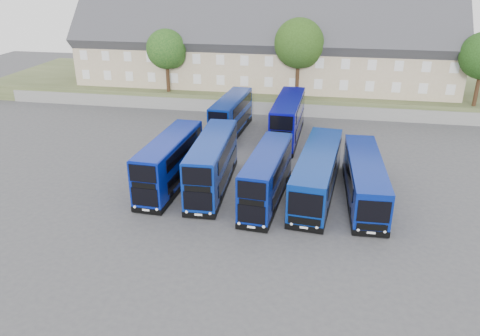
# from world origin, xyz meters

# --- Properties ---
(ground) EXTENTS (120.00, 120.00, 0.00)m
(ground) POSITION_xyz_m (0.00, 0.00, 0.00)
(ground) COLOR #424247
(ground) RESTS_ON ground
(retaining_wall) EXTENTS (70.00, 0.40, 1.50)m
(retaining_wall) POSITION_xyz_m (0.00, 24.00, 0.75)
(retaining_wall) COLOR slate
(retaining_wall) RESTS_ON ground
(earth_bank) EXTENTS (80.00, 20.00, 2.00)m
(earth_bank) POSITION_xyz_m (0.00, 34.00, 1.00)
(earth_bank) COLOR #45522E
(earth_bank) RESTS_ON ground
(terrace_row) EXTENTS (48.00, 10.40, 11.20)m
(terrace_row) POSITION_xyz_m (-3.00, 30.00, 6.60)
(terrace_row) COLOR tan
(terrace_row) RESTS_ON earth_bank
(dd_front_left) EXTENTS (2.80, 10.26, 4.04)m
(dd_front_left) POSITION_xyz_m (-6.43, 2.71, 1.98)
(dd_front_left) COLOR navy
(dd_front_left) RESTS_ON ground
(dd_front_mid) EXTENTS (2.82, 10.56, 4.16)m
(dd_front_mid) POSITION_xyz_m (-2.99, 2.89, 2.04)
(dd_front_mid) COLOR navy
(dd_front_mid) RESTS_ON ground
(dd_front_right) EXTENTS (2.97, 9.89, 3.87)m
(dd_front_right) POSITION_xyz_m (1.53, 1.52, 1.90)
(dd_front_right) COLOR navy
(dd_front_right) RESTS_ON ground
(dd_rear_left) EXTENTS (2.91, 9.90, 3.88)m
(dd_rear_left) POSITION_xyz_m (-4.20, 16.40, 1.90)
(dd_rear_left) COLOR navy
(dd_rear_left) RESTS_ON ground
(dd_rear_right) EXTENTS (2.77, 10.76, 4.25)m
(dd_rear_right) POSITION_xyz_m (1.84, 15.59, 2.08)
(dd_rear_right) COLOR #080893
(dd_rear_right) RESTS_ON ground
(coach_east_a) EXTENTS (3.81, 12.66, 3.41)m
(coach_east_a) POSITION_xyz_m (5.24, 3.44, 1.67)
(coach_east_a) COLOR navy
(coach_east_a) RESTS_ON ground
(coach_east_b) EXTENTS (2.90, 11.70, 3.17)m
(coach_east_b) POSITION_xyz_m (8.80, 3.18, 1.56)
(coach_east_b) COLOR navy
(coach_east_b) RESTS_ON ground
(tree_west) EXTENTS (4.80, 4.80, 7.65)m
(tree_west) POSITION_xyz_m (-13.85, 25.10, 7.05)
(tree_west) COLOR #382314
(tree_west) RESTS_ON earth_bank
(tree_mid) EXTENTS (5.76, 5.76, 9.18)m
(tree_mid) POSITION_xyz_m (2.15, 25.60, 8.07)
(tree_mid) COLOR #382314
(tree_mid) RESTS_ON earth_bank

